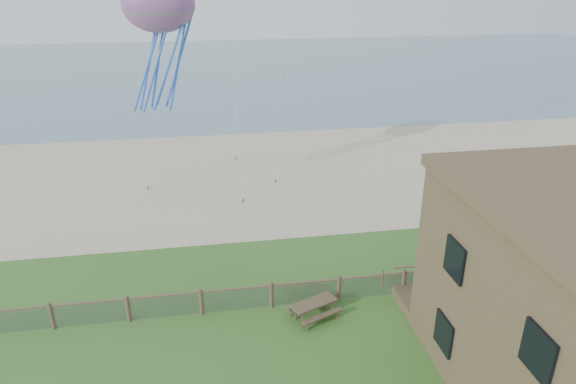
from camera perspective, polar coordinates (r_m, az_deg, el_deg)
name	(u,v)px	position (r m, az deg, el deg)	size (l,w,h in m)	color
sand_beach	(241,175)	(37.06, -5.19, 1.94)	(72.00, 20.00, 0.02)	tan
ocean	(217,69)	(79.62, -7.85, 13.43)	(160.00, 68.00, 0.02)	slate
chainlink_fence	(271,296)	(22.65, -1.87, -11.50)	(36.20, 0.20, 1.25)	brown
motel_deck	(557,287)	(26.73, 27.70, -9.33)	(15.00, 2.00, 0.50)	brown
picnic_table	(314,309)	(22.17, 2.89, -12.84)	(1.94, 1.47, 0.82)	brown
octopus_kite	(162,42)	(30.07, -13.84, 15.86)	(3.73, 2.63, 7.68)	#EC4C25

